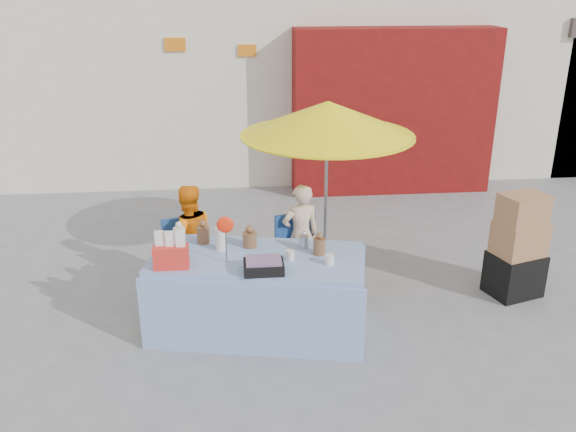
{
  "coord_description": "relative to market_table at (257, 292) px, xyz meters",
  "views": [
    {
      "loc": [
        -0.38,
        -5.27,
        3.33
      ],
      "look_at": [
        0.17,
        0.6,
        1.0
      ],
      "focal_mm": 38.0,
      "sensor_mm": 36.0,
      "label": 1
    }
  ],
  "objects": [
    {
      "name": "box_stack",
      "position": [
        2.88,
        0.46,
        0.13
      ],
      "size": [
        0.64,
        0.58,
        1.18
      ],
      "rotation": [
        0.0,
        0.0,
        0.3
      ],
      "color": "black",
      "rests_on": "ground"
    },
    {
      "name": "market_table",
      "position": [
        0.0,
        0.0,
        0.0
      ],
      "size": [
        2.25,
        1.37,
        1.27
      ],
      "rotation": [
        0.0,
        0.0,
        -0.2
      ],
      "color": "#8DABE1",
      "rests_on": "ground"
    },
    {
      "name": "vendor_orange",
      "position": [
        -0.71,
        0.92,
        0.21
      ],
      "size": [
        0.7,
        0.61,
        1.24
      ],
      "primitive_type": "imported",
      "rotation": [
        0.0,
        0.0,
        3.4
      ],
      "color": "orange",
      "rests_on": "ground"
    },
    {
      "name": "tarp_bundle",
      "position": [
        -0.8,
        0.09,
        -0.25
      ],
      "size": [
        0.9,
        0.83,
        0.33
      ],
      "primitive_type": "ellipsoid",
      "rotation": [
        0.0,
        0.0,
        -0.42
      ],
      "color": "#FFF31A",
      "rests_on": "ground"
    },
    {
      "name": "ground",
      "position": [
        0.18,
        -0.06,
        -0.41
      ],
      "size": [
        80.0,
        80.0,
        0.0
      ],
      "primitive_type": "plane",
      "color": "slate",
      "rests_on": "ground"
    },
    {
      "name": "vendor_beige",
      "position": [
        0.54,
        0.92,
        0.19
      ],
      "size": [
        0.5,
        0.39,
        1.21
      ],
      "primitive_type": "imported",
      "rotation": [
        0.0,
        0.0,
        3.4
      ],
      "color": "beige",
      "rests_on": "ground"
    },
    {
      "name": "umbrella",
      "position": [
        0.84,
        1.07,
        1.48
      ],
      "size": [
        1.9,
        1.9,
        2.09
      ],
      "color": "gray",
      "rests_on": "ground"
    },
    {
      "name": "chair_right",
      "position": [
        0.53,
        0.79,
        -0.16
      ],
      "size": [
        0.58,
        0.58,
        0.85
      ],
      "rotation": [
        0.0,
        0.0,
        0.26
      ],
      "color": "navy",
      "rests_on": "ground"
    },
    {
      "name": "chair_left",
      "position": [
        -0.72,
        0.79,
        -0.16
      ],
      "size": [
        0.58,
        0.58,
        0.85
      ],
      "rotation": [
        0.0,
        0.0,
        0.26
      ],
      "color": "navy",
      "rests_on": "ground"
    }
  ]
}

